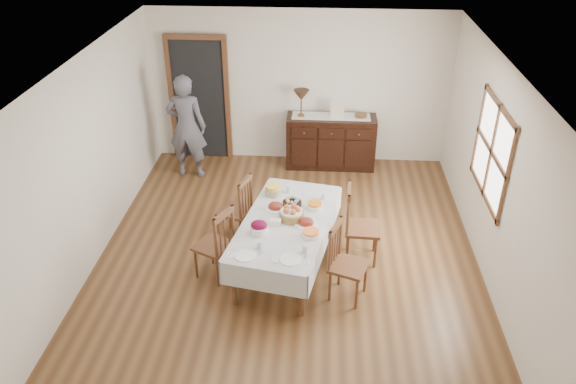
# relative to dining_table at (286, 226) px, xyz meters

# --- Properties ---
(ground) EXTENTS (6.00, 6.00, 0.00)m
(ground) POSITION_rel_dining_table_xyz_m (0.00, 0.18, -0.61)
(ground) COLOR brown
(room_shell) EXTENTS (5.02, 6.02, 2.65)m
(room_shell) POSITION_rel_dining_table_xyz_m (-0.14, 0.60, 1.03)
(room_shell) COLOR white
(room_shell) RESTS_ON ground
(dining_table) EXTENTS (1.41, 2.19, 0.70)m
(dining_table) POSITION_rel_dining_table_xyz_m (0.00, 0.00, 0.00)
(dining_table) COLOR silver
(dining_table) RESTS_ON ground
(chair_left_near) EXTENTS (0.55, 0.55, 0.99)m
(chair_left_near) POSITION_rel_dining_table_xyz_m (-0.84, -0.26, -0.11)
(chair_left_near) COLOR brown
(chair_left_near) RESTS_ON ground
(chair_left_far) EXTENTS (0.50, 0.50, 0.96)m
(chair_left_far) POSITION_rel_dining_table_xyz_m (-0.71, 0.60, -0.13)
(chair_left_far) COLOR brown
(chair_left_far) RESTS_ON ground
(chair_right_near) EXTENTS (0.53, 0.53, 0.99)m
(chair_right_near) POSITION_rel_dining_table_xyz_m (0.72, -0.52, -0.11)
(chair_right_near) COLOR brown
(chair_right_near) RESTS_ON ground
(chair_right_far) EXTENTS (0.46, 0.46, 1.06)m
(chair_right_far) POSITION_rel_dining_table_xyz_m (0.91, 0.23, -0.08)
(chair_right_far) COLOR brown
(chair_right_far) RESTS_ON ground
(sideboard) EXTENTS (1.50, 0.54, 0.90)m
(sideboard) POSITION_rel_dining_table_xyz_m (0.56, 2.89, -0.16)
(sideboard) COLOR black
(sideboard) RESTS_ON ground
(person) EXTENTS (0.60, 0.40, 1.86)m
(person) POSITION_rel_dining_table_xyz_m (-1.78, 2.41, 0.31)
(person) COLOR #565461
(person) RESTS_ON ground
(bread_basket) EXTENTS (0.31, 0.31, 0.18)m
(bread_basket) POSITION_rel_dining_table_xyz_m (0.06, 0.04, 0.16)
(bread_basket) COLOR olive
(bread_basket) RESTS_ON dining_table
(egg_basket) EXTENTS (0.25, 0.25, 0.11)m
(egg_basket) POSITION_rel_dining_table_xyz_m (0.05, 0.37, 0.13)
(egg_basket) COLOR black
(egg_basket) RESTS_ON dining_table
(ham_platter_a) EXTENTS (0.27, 0.27, 0.11)m
(ham_platter_a) POSITION_rel_dining_table_xyz_m (-0.16, 0.27, 0.12)
(ham_platter_a) COLOR white
(ham_platter_a) RESTS_ON dining_table
(ham_platter_b) EXTENTS (0.28, 0.28, 0.11)m
(ham_platter_b) POSITION_rel_dining_table_xyz_m (0.25, -0.07, 0.12)
(ham_platter_b) COLOR white
(ham_platter_b) RESTS_ON dining_table
(beet_bowl) EXTENTS (0.22, 0.22, 0.16)m
(beet_bowl) POSITION_rel_dining_table_xyz_m (-0.31, -0.28, 0.16)
(beet_bowl) COLOR white
(beet_bowl) RESTS_ON dining_table
(carrot_bowl) EXTENTS (0.21, 0.21, 0.09)m
(carrot_bowl) POSITION_rel_dining_table_xyz_m (0.34, 0.31, 0.13)
(carrot_bowl) COLOR white
(carrot_bowl) RESTS_ON dining_table
(pineapple_bowl) EXTENTS (0.22, 0.22, 0.14)m
(pineapple_bowl) POSITION_rel_dining_table_xyz_m (-0.22, 0.63, 0.15)
(pineapple_bowl) COLOR tan
(pineapple_bowl) RESTS_ON dining_table
(casserole_dish) EXTENTS (0.23, 0.23, 0.07)m
(casserole_dish) POSITION_rel_dining_table_xyz_m (0.31, -0.31, 0.12)
(casserole_dish) COLOR white
(casserole_dish) RESTS_ON dining_table
(butter_dish) EXTENTS (0.15, 0.12, 0.07)m
(butter_dish) POSITION_rel_dining_table_xyz_m (-0.13, -0.10, 0.12)
(butter_dish) COLOR white
(butter_dish) RESTS_ON dining_table
(setting_left) EXTENTS (0.44, 0.31, 0.10)m
(setting_left) POSITION_rel_dining_table_xyz_m (-0.37, -0.71, 0.11)
(setting_left) COLOR white
(setting_left) RESTS_ON dining_table
(setting_right) EXTENTS (0.44, 0.31, 0.10)m
(setting_right) POSITION_rel_dining_table_xyz_m (0.15, -0.75, 0.11)
(setting_right) COLOR white
(setting_right) RESTS_ON dining_table
(glass_far_a) EXTENTS (0.06, 0.06, 0.10)m
(glass_far_a) POSITION_rel_dining_table_xyz_m (-0.01, 0.70, 0.14)
(glass_far_a) COLOR silver
(glass_far_a) RESTS_ON dining_table
(glass_far_b) EXTENTS (0.06, 0.06, 0.09)m
(glass_far_b) POSITION_rel_dining_table_xyz_m (0.46, 0.56, 0.13)
(glass_far_b) COLOR silver
(glass_far_b) RESTS_ON dining_table
(runner) EXTENTS (1.30, 0.35, 0.01)m
(runner) POSITION_rel_dining_table_xyz_m (0.55, 2.93, 0.29)
(runner) COLOR white
(runner) RESTS_ON sideboard
(table_lamp) EXTENTS (0.26, 0.26, 0.46)m
(table_lamp) POSITION_rel_dining_table_xyz_m (0.05, 2.90, 0.64)
(table_lamp) COLOR brown
(table_lamp) RESTS_ON sideboard
(picture_frame) EXTENTS (0.22, 0.08, 0.28)m
(picture_frame) POSITION_rel_dining_table_xyz_m (0.65, 2.84, 0.42)
(picture_frame) COLOR beige
(picture_frame) RESTS_ON sideboard
(deco_bowl) EXTENTS (0.20, 0.20, 0.06)m
(deco_bowl) POSITION_rel_dining_table_xyz_m (1.04, 2.92, 0.31)
(deco_bowl) COLOR brown
(deco_bowl) RESTS_ON sideboard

